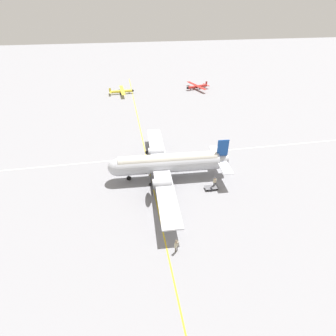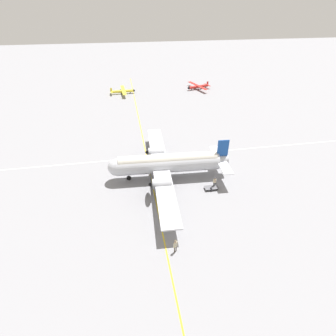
{
  "view_description": "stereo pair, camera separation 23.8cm",
  "coord_description": "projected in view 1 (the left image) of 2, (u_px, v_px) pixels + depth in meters",
  "views": [
    {
      "loc": [
        32.18,
        -5.84,
        22.82
      ],
      "look_at": [
        0.0,
        0.0,
        1.67
      ],
      "focal_mm": 28.0,
      "sensor_mm": 36.0,
      "label": 1
    },
    {
      "loc": [
        32.22,
        -5.61,
        22.82
      ],
      "look_at": [
        0.0,
        0.0,
        1.67
      ],
      "focal_mm": 28.0,
      "sensor_mm": 36.0,
      "label": 2
    }
  ],
  "objects": [
    {
      "name": "passenger_boarding",
      "position": [
        215.0,
        181.0,
        37.24
      ],
      "size": [
        0.34,
        0.55,
        1.65
      ],
      "rotation": [
        0.0,
        0.0,
        4.96
      ],
      "color": "#2D2D33",
      "rests_on": "ground_plane"
    },
    {
      "name": "airliner_main",
      "position": [
        165.0,
        163.0,
        38.44
      ],
      "size": [
        25.75,
        17.81,
        5.79
      ],
      "rotation": [
        0.0,
        0.0,
        4.66
      ],
      "color": "silver",
      "rests_on": "ground_plane"
    },
    {
      "name": "baggage_cart",
      "position": [
        211.0,
        187.0,
        37.26
      ],
      "size": [
        1.08,
        1.87,
        0.56
      ],
      "rotation": [
        0.0,
        0.0,
        4.71
      ],
      "color": "#56565B",
      "rests_on": "ground_plane"
    },
    {
      "name": "crew_foreground",
      "position": [
        176.0,
        245.0,
        27.59
      ],
      "size": [
        0.38,
        0.49,
        1.66
      ],
      "rotation": [
        0.0,
        0.0,
        -1.02
      ],
      "color": "#473D2D",
      "rests_on": "ground_plane"
    },
    {
      "name": "apron_line_northsouth",
      "position": [
        161.0,
        156.0,
        45.23
      ],
      "size": [
        0.16,
        120.0,
        0.01
      ],
      "color": "silver",
      "rests_on": "ground_plane"
    },
    {
      "name": "light_aircraft_taxiing",
      "position": [
        122.0,
        91.0,
        74.46
      ],
      "size": [
        9.41,
        6.98,
        1.84
      ],
      "rotation": [
        0.0,
        0.0,
        1.62
      ],
      "color": "yellow",
      "rests_on": "ground_plane"
    },
    {
      "name": "light_aircraft_distant",
      "position": [
        197.0,
        86.0,
        78.4
      ],
      "size": [
        9.61,
        7.34,
        1.9
      ],
      "rotation": [
        0.0,
        0.0,
        5.0
      ],
      "color": "#B2231E",
      "rests_on": "ground_plane"
    },
    {
      "name": "ground_plane",
      "position": [
        168.0,
        177.0,
        39.86
      ],
      "size": [
        300.0,
        300.0,
        0.0
      ],
      "primitive_type": "plane",
      "color": "gray"
    },
    {
      "name": "apron_line_eastwest",
      "position": [
        151.0,
        179.0,
        39.47
      ],
      "size": [
        120.0,
        0.16,
        0.01
      ],
      "color": "gold",
      "rests_on": "ground_plane"
    },
    {
      "name": "suitcase_near_door",
      "position": [
        211.0,
        189.0,
        36.96
      ],
      "size": [
        0.44,
        0.18,
        0.51
      ],
      "color": "#232328",
      "rests_on": "ground_plane"
    }
  ]
}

